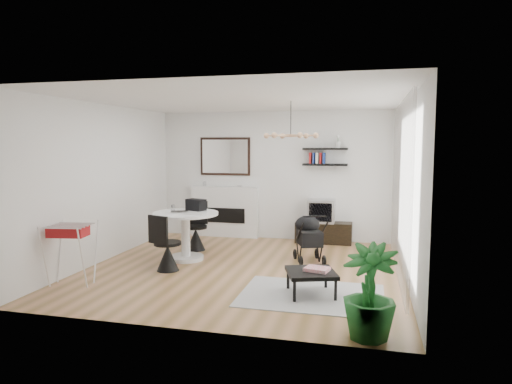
% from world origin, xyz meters
% --- Properties ---
extents(floor, '(5.00, 5.00, 0.00)m').
position_xyz_m(floor, '(0.00, 0.00, 0.00)').
color(floor, olive).
rests_on(floor, ground).
extents(ceiling, '(5.00, 5.00, 0.00)m').
position_xyz_m(ceiling, '(0.00, 0.00, 2.70)').
color(ceiling, white).
rests_on(ceiling, wall_back).
extents(wall_back, '(5.00, 0.00, 5.00)m').
position_xyz_m(wall_back, '(0.00, 2.50, 1.35)').
color(wall_back, white).
rests_on(wall_back, floor).
extents(wall_left, '(0.00, 5.00, 5.00)m').
position_xyz_m(wall_left, '(-2.50, 0.00, 1.35)').
color(wall_left, white).
rests_on(wall_left, floor).
extents(wall_right, '(0.00, 5.00, 5.00)m').
position_xyz_m(wall_right, '(2.50, 0.00, 1.35)').
color(wall_right, white).
rests_on(wall_right, floor).
extents(sheer_curtain, '(0.04, 3.60, 2.60)m').
position_xyz_m(sheer_curtain, '(2.40, 0.20, 1.35)').
color(sheer_curtain, white).
rests_on(sheer_curtain, wall_right).
extents(fireplace, '(1.50, 0.17, 2.16)m').
position_xyz_m(fireplace, '(-1.10, 2.42, 0.69)').
color(fireplace, white).
rests_on(fireplace, floor).
extents(shelf_lower, '(0.90, 0.25, 0.04)m').
position_xyz_m(shelf_lower, '(1.06, 2.37, 1.60)').
color(shelf_lower, black).
rests_on(shelf_lower, wall_back).
extents(shelf_upper, '(0.90, 0.25, 0.04)m').
position_xyz_m(shelf_upper, '(1.06, 2.37, 1.92)').
color(shelf_upper, black).
rests_on(shelf_upper, wall_back).
extents(pendant_lamp, '(0.90, 0.90, 0.10)m').
position_xyz_m(pendant_lamp, '(0.70, 0.30, 2.15)').
color(pendant_lamp, tan).
rests_on(pendant_lamp, ceiling).
extents(tv_console, '(1.14, 0.40, 0.43)m').
position_xyz_m(tv_console, '(1.06, 2.29, 0.21)').
color(tv_console, black).
rests_on(tv_console, floor).
extents(crt_tv, '(0.54, 0.47, 0.47)m').
position_xyz_m(crt_tv, '(1.01, 2.29, 0.66)').
color(crt_tv, '#B2B2B4').
rests_on(crt_tv, tv_console).
extents(dining_table, '(1.14, 1.14, 0.84)m').
position_xyz_m(dining_table, '(-1.15, 0.34, 0.55)').
color(dining_table, white).
rests_on(dining_table, floor).
extents(laptop, '(0.35, 0.30, 0.02)m').
position_xyz_m(laptop, '(-1.24, 0.29, 0.85)').
color(laptop, black).
rests_on(laptop, dining_table).
extents(black_bag, '(0.39, 0.31, 0.20)m').
position_xyz_m(black_bag, '(-1.05, 0.61, 0.94)').
color(black_bag, black).
rests_on(black_bag, dining_table).
extents(newspaper, '(0.32, 0.26, 0.01)m').
position_xyz_m(newspaper, '(-0.92, 0.24, 0.84)').
color(newspaper, beige).
rests_on(newspaper, dining_table).
extents(drinking_glass, '(0.06, 0.06, 0.10)m').
position_xyz_m(drinking_glass, '(-1.45, 0.50, 0.89)').
color(drinking_glass, white).
rests_on(drinking_glass, dining_table).
extents(chair_far, '(0.45, 0.47, 0.92)m').
position_xyz_m(chair_far, '(-1.24, 1.07, 0.29)').
color(chair_far, black).
rests_on(chair_far, floor).
extents(chair_near, '(0.48, 0.49, 0.91)m').
position_xyz_m(chair_near, '(-1.16, -0.40, 0.29)').
color(chair_near, black).
rests_on(chair_near, floor).
extents(drying_rack, '(0.67, 0.63, 0.88)m').
position_xyz_m(drying_rack, '(-2.18, -1.40, 0.47)').
color(drying_rack, white).
rests_on(drying_rack, floor).
extents(stroller, '(0.65, 0.80, 0.87)m').
position_xyz_m(stroller, '(0.95, 0.73, 0.37)').
color(stroller, black).
rests_on(stroller, floor).
extents(rug, '(1.89, 1.36, 0.01)m').
position_xyz_m(rug, '(1.23, -1.06, 0.01)').
color(rug, '#A5A5A5').
rests_on(rug, floor).
extents(coffee_table, '(0.79, 0.79, 0.32)m').
position_xyz_m(coffee_table, '(1.21, -1.03, 0.30)').
color(coffee_table, black).
rests_on(coffee_table, rug).
extents(magazines, '(0.36, 0.31, 0.04)m').
position_xyz_m(magazines, '(1.29, -1.00, 0.36)').
color(magazines, '#C73141').
rests_on(magazines, coffee_table).
extents(potted_plant, '(0.65, 0.65, 0.99)m').
position_xyz_m(potted_plant, '(1.96, -2.25, 0.50)').
color(potted_plant, '#1A5E21').
rests_on(potted_plant, floor).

